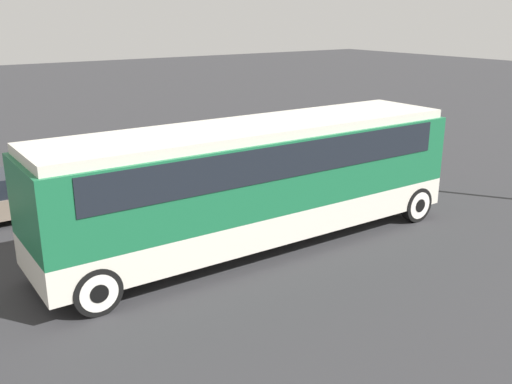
% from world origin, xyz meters
% --- Properties ---
extents(ground_plane, '(120.00, 120.00, 0.00)m').
position_xyz_m(ground_plane, '(0.00, 0.00, 0.00)').
color(ground_plane, '#2D2D30').
extents(tour_bus, '(11.23, 2.66, 3.18)m').
position_xyz_m(tour_bus, '(0.10, -0.00, 1.91)').
color(tour_bus, silver).
rests_on(tour_bus, ground_plane).
extents(parked_car_near, '(4.52, 1.91, 1.36)m').
position_xyz_m(parked_car_near, '(-4.69, 5.77, 0.67)').
color(parked_car_near, '#7A6B5B').
rests_on(parked_car_near, ground_plane).
extents(parked_car_mid, '(4.31, 1.96, 1.52)m').
position_xyz_m(parked_car_mid, '(3.08, 7.00, 0.75)').
color(parked_car_mid, '#BCBCC1').
rests_on(parked_car_mid, ground_plane).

